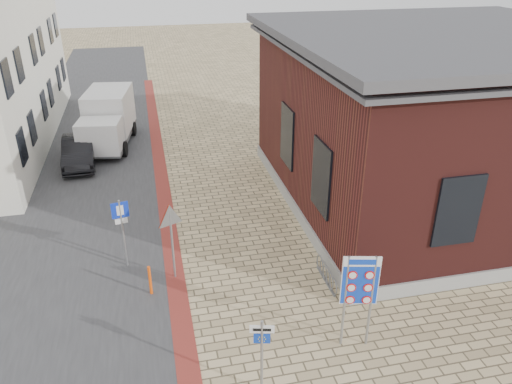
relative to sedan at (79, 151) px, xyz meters
name	(u,v)px	position (x,y,z in m)	size (l,w,h in m)	color
ground	(261,343)	(5.74, -13.84, -0.67)	(120.00, 120.00, 0.00)	tan
road_strip	(88,154)	(0.24, 1.16, -0.66)	(7.00, 60.00, 0.02)	#38383A
curb_strip	(163,190)	(3.74, -3.84, -0.65)	(0.60, 40.00, 0.02)	maroon
brick_building	(441,117)	(14.74, -6.84, 2.82)	(13.00, 13.00, 6.80)	gray
bike_rack	(326,275)	(8.39, -11.64, -0.40)	(0.08, 1.80, 0.60)	slate
sedan	(79,151)	(0.00, 0.00, 0.00)	(1.41, 4.05, 1.34)	black
box_truck	(107,119)	(1.35, 2.37, 0.76)	(2.85, 5.52, 2.75)	slate
border_sign	(360,283)	(8.16, -14.40, 1.33)	(0.94, 0.26, 2.78)	gray
essen_sign	(262,346)	(5.41, -15.34, 0.69)	(0.56, 0.18, 2.09)	gray
parking_sign	(122,222)	(2.24, -9.34, 1.00)	(0.54, 0.13, 2.45)	gray
yield_sign	(171,224)	(3.74, -10.34, 1.31)	(0.86, 0.43, 2.58)	gray
bollard	(150,280)	(2.97, -11.04, -0.17)	(0.09, 0.09, 1.00)	#FF530D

